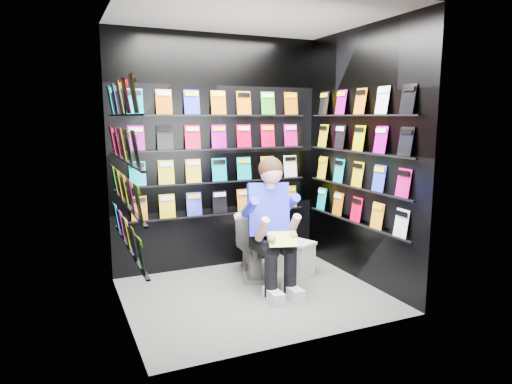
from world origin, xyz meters
name	(u,v)px	position (x,y,z in m)	size (l,w,h in m)	color
floor	(254,295)	(0.00, 0.00, 0.00)	(2.40, 2.40, 0.00)	#5D5D5B
ceiling	(254,13)	(0.00, 0.00, 2.60)	(2.40, 2.40, 0.00)	white
wall_back	(218,153)	(0.00, 1.00, 1.30)	(2.40, 0.04, 2.60)	black
wall_front	(309,174)	(0.00, -1.00, 1.30)	(2.40, 0.04, 2.60)	black
wall_left	(119,167)	(-1.20, 0.00, 1.30)	(0.04, 2.00, 2.60)	black
wall_right	(361,157)	(1.20, 0.00, 1.30)	(0.04, 2.00, 2.60)	black
comics_back	(219,153)	(0.00, 0.97, 1.31)	(2.10, 0.06, 1.37)	#CA650A
comics_left	(123,166)	(-1.17, 0.00, 1.31)	(0.06, 1.70, 1.37)	#CA650A
comics_right	(358,156)	(1.17, 0.00, 1.31)	(0.06, 1.70, 1.37)	#CA650A
toilet	(252,242)	(0.22, 0.55, 0.37)	(0.42, 0.75, 0.73)	white
longbox	(293,257)	(0.67, 0.45, 0.16)	(0.24, 0.44, 0.33)	white
longbox_lid	(293,242)	(0.67, 0.45, 0.35)	(0.26, 0.46, 0.03)	white
reader	(267,211)	(0.22, 0.17, 0.78)	(0.54, 0.78, 1.45)	#2227EB
held_comic	(283,239)	(0.22, -0.18, 0.58)	(0.27, 0.01, 0.19)	green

